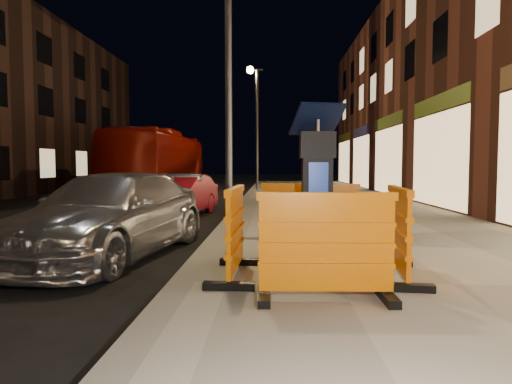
{
  "coord_description": "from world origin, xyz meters",
  "views": [
    {
      "loc": [
        1.01,
        -5.0,
        1.47
      ],
      "look_at": [
        0.8,
        1.0,
        1.1
      ],
      "focal_mm": 32.0,
      "sensor_mm": 36.0,
      "label": 1
    }
  ],
  "objects_px": {
    "bus_doubledecker": "(160,192)",
    "parking_kiosk": "(317,197)",
    "barrier_front": "(326,247)",
    "barrier_kerbside": "(235,232)",
    "barrier_bldgside": "(399,233)",
    "barrier_back": "(310,222)",
    "car_red": "(180,216)",
    "car_silver": "(112,256)"
  },
  "relations": [
    {
      "from": "bus_doubledecker",
      "to": "parking_kiosk",
      "type": "bearing_deg",
      "value": -69.9
    },
    {
      "from": "bus_doubledecker",
      "to": "barrier_front",
      "type": "bearing_deg",
      "value": -70.79
    },
    {
      "from": "barrier_kerbside",
      "to": "parking_kiosk",
      "type": "bearing_deg",
      "value": -87.96
    },
    {
      "from": "barrier_bldgside",
      "to": "barrier_back",
      "type": "bearing_deg",
      "value": 51.04
    },
    {
      "from": "barrier_front",
      "to": "car_red",
      "type": "bearing_deg",
      "value": 109.51
    },
    {
      "from": "barrier_kerbside",
      "to": "car_red",
      "type": "distance_m",
      "value": 7.77
    },
    {
      "from": "car_red",
      "to": "barrier_kerbside",
      "type": "bearing_deg",
      "value": -64.44
    },
    {
      "from": "car_silver",
      "to": "car_red",
      "type": "xyz_separation_m",
      "value": [
        -0.03,
        5.58,
        0.0
      ]
    },
    {
      "from": "barrier_front",
      "to": "barrier_kerbside",
      "type": "relative_size",
      "value": 1.0
    },
    {
      "from": "barrier_bldgside",
      "to": "car_red",
      "type": "bearing_deg",
      "value": 34.81
    },
    {
      "from": "bus_doubledecker",
      "to": "barrier_kerbside",
      "type": "bearing_deg",
      "value": -72.61
    },
    {
      "from": "barrier_front",
      "to": "barrier_bldgside",
      "type": "xyz_separation_m",
      "value": [
        0.95,
        0.95,
        0.0
      ]
    },
    {
      "from": "barrier_back",
      "to": "parking_kiosk",
      "type": "bearing_deg",
      "value": -82.96
    },
    {
      "from": "barrier_back",
      "to": "barrier_bldgside",
      "type": "distance_m",
      "value": 1.34
    },
    {
      "from": "barrier_back",
      "to": "car_red",
      "type": "bearing_deg",
      "value": 122.82
    },
    {
      "from": "car_silver",
      "to": "bus_doubledecker",
      "type": "height_order",
      "value": "bus_doubledecker"
    },
    {
      "from": "barrier_bldgside",
      "to": "bus_doubledecker",
      "type": "distance_m",
      "value": 19.57
    },
    {
      "from": "car_red",
      "to": "bus_doubledecker",
      "type": "distance_m",
      "value": 11.19
    },
    {
      "from": "parking_kiosk",
      "to": "barrier_bldgside",
      "type": "distance_m",
      "value": 1.04
    },
    {
      "from": "barrier_back",
      "to": "barrier_bldgside",
      "type": "height_order",
      "value": "same"
    },
    {
      "from": "barrier_front",
      "to": "bus_doubledecker",
      "type": "relative_size",
      "value": 0.12
    },
    {
      "from": "barrier_back",
      "to": "car_silver",
      "type": "distance_m",
      "value": 3.29
    },
    {
      "from": "bus_doubledecker",
      "to": "car_red",
      "type": "bearing_deg",
      "value": -72.42
    },
    {
      "from": "barrier_kerbside",
      "to": "car_red",
      "type": "bearing_deg",
      "value": 18.38
    },
    {
      "from": "barrier_front",
      "to": "barrier_kerbside",
      "type": "xyz_separation_m",
      "value": [
        -0.95,
        0.95,
        0.0
      ]
    },
    {
      "from": "barrier_kerbside",
      "to": "barrier_bldgside",
      "type": "xyz_separation_m",
      "value": [
        1.9,
        0.0,
        0.0
      ]
    },
    {
      "from": "barrier_kerbside",
      "to": "bus_doubledecker",
      "type": "relative_size",
      "value": 0.12
    },
    {
      "from": "barrier_front",
      "to": "car_silver",
      "type": "relative_size",
      "value": 0.3
    },
    {
      "from": "barrier_bldgside",
      "to": "barrier_front",
      "type": "bearing_deg",
      "value": 141.04
    },
    {
      "from": "parking_kiosk",
      "to": "barrier_bldgside",
      "type": "bearing_deg",
      "value": 4.04
    },
    {
      "from": "car_silver",
      "to": "car_red",
      "type": "relative_size",
      "value": 1.28
    },
    {
      "from": "barrier_front",
      "to": "barrier_kerbside",
      "type": "bearing_deg",
      "value": 134.04
    },
    {
      "from": "barrier_bldgside",
      "to": "car_silver",
      "type": "bearing_deg",
      "value": 71.54
    },
    {
      "from": "barrier_front",
      "to": "bus_doubledecker",
      "type": "xyz_separation_m",
      "value": [
        -6.36,
        19.09,
        -0.68
      ]
    },
    {
      "from": "barrier_front",
      "to": "car_red",
      "type": "xyz_separation_m",
      "value": [
        -3.13,
        8.37,
        -0.68
      ]
    },
    {
      "from": "parking_kiosk",
      "to": "bus_doubledecker",
      "type": "distance_m",
      "value": 19.25
    },
    {
      "from": "barrier_back",
      "to": "barrier_kerbside",
      "type": "distance_m",
      "value": 1.34
    },
    {
      "from": "barrier_front",
      "to": "barrier_kerbside",
      "type": "distance_m",
      "value": 1.34
    },
    {
      "from": "parking_kiosk",
      "to": "barrier_back",
      "type": "distance_m",
      "value": 1.04
    },
    {
      "from": "bus_doubledecker",
      "to": "barrier_back",
      "type": "bearing_deg",
      "value": -68.91
    },
    {
      "from": "barrier_bldgside",
      "to": "bus_doubledecker",
      "type": "bearing_deg",
      "value": 27.99
    },
    {
      "from": "barrier_front",
      "to": "barrier_back",
      "type": "relative_size",
      "value": 1.0
    }
  ]
}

